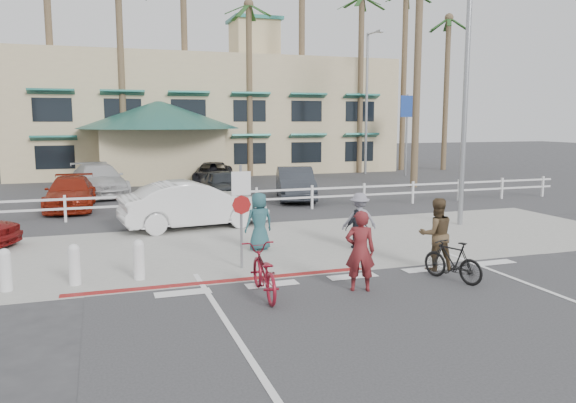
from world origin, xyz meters
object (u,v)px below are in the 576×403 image
object	(u,v)px
bike_red	(263,272)
car_white_sedan	(194,205)
sign_post	(241,211)
bike_black	(453,261)

from	to	relation	value
bike_red	car_white_sedan	size ratio (longest dim) A/B	0.41
sign_post	car_white_sedan	xyz separation A→B (m)	(-0.25, 5.73, -0.64)
sign_post	bike_red	size ratio (longest dim) A/B	1.44
bike_black	bike_red	bearing A→B (deg)	-23.52
bike_black	car_white_sedan	size ratio (longest dim) A/B	0.32
bike_red	bike_black	distance (m)	4.46
bike_red	car_white_sedan	xyz separation A→B (m)	(-0.13, 8.06, 0.28)
car_white_sedan	bike_red	bearing A→B (deg)	173.59
sign_post	bike_black	bearing A→B (deg)	-31.28
bike_red	bike_black	bearing A→B (deg)	179.81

